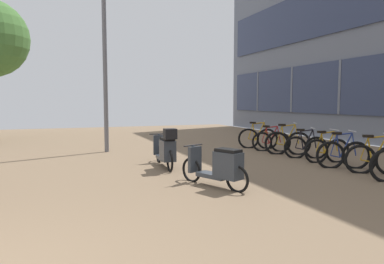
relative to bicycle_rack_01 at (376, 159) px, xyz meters
The scene contains 10 objects.
bicycle_rack_01 is the anchor object (origin of this frame).
bicycle_rack_02 0.81m from the bicycle_rack_01, 102.72° to the left, with size 1.22×0.62×0.97m.
bicycle_rack_03 1.58m from the bicycle_rack_01, 88.73° to the left, with size 1.25×0.48×0.93m.
bicycle_rack_04 2.37m from the bicycle_rack_01, 90.53° to the left, with size 1.15×0.62×0.93m.
bicycle_rack_05 3.16m from the bicycle_rack_01, 91.29° to the left, with size 1.29×0.73×1.03m.
bicycle_rack_06 3.95m from the bicycle_rack_01, 92.05° to the left, with size 1.09×0.76×0.93m.
bicycle_rack_07 4.74m from the bicycle_rack_01, 92.01° to the left, with size 1.20×0.82×1.01m.
scooter_near 3.87m from the bicycle_rack_01, behind, with size 0.86×1.58×0.79m.
scooter_mid 4.87m from the bicycle_rack_01, 150.52° to the left, with size 0.52×1.85×1.04m.
lamp_post 8.41m from the bicycle_rack_01, 132.21° to the left, with size 0.20×0.52×6.25m.
Camera 1 is at (1.13, -3.01, 1.63)m, focal length 32.46 mm.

